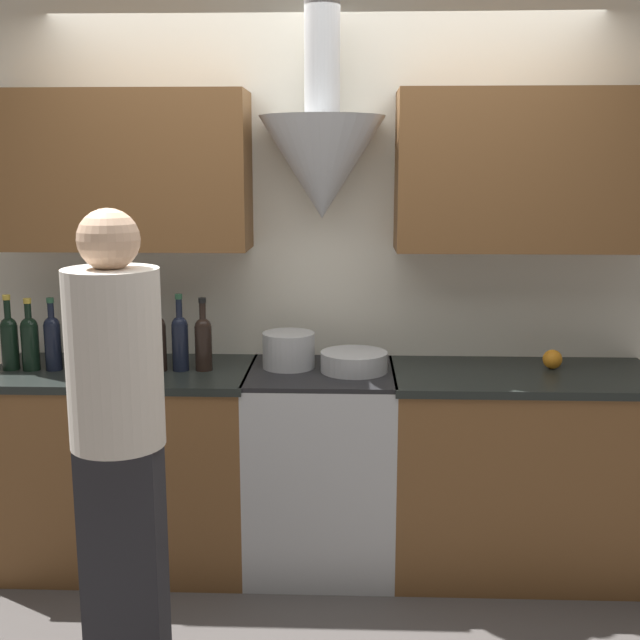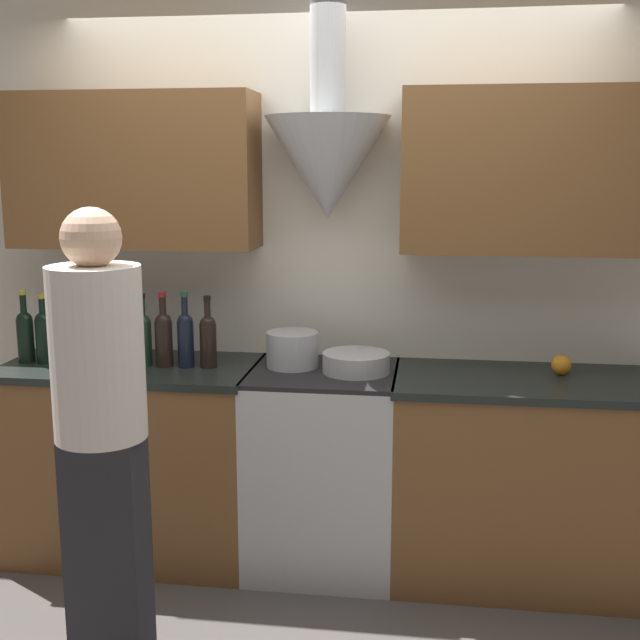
{
  "view_description": "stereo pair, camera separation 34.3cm",
  "coord_description": "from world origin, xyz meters",
  "px_view_note": "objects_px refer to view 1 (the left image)",
  "views": [
    {
      "loc": [
        0.13,
        -3.11,
        1.83
      ],
      "look_at": [
        0.0,
        0.26,
        1.17
      ],
      "focal_mm": 45.0,
      "sensor_mm": 36.0,
      "label": 1
    },
    {
      "loc": [
        0.47,
        -3.08,
        1.83
      ],
      "look_at": [
        0.0,
        0.26,
        1.17
      ],
      "focal_mm": 45.0,
      "sensor_mm": 36.0,
      "label": 2
    }
  ],
  "objects_px": {
    "stock_pot": "(289,350)",
    "wine_bottle_8": "(180,340)",
    "wine_bottle_4": "(95,340)",
    "wine_bottle_9": "(203,341)",
    "wine_bottle_7": "(157,340)",
    "person_foreground_left": "(118,432)",
    "stove_range": "(321,467)",
    "wine_bottle_5": "(113,342)",
    "wine_bottle_6": "(136,340)",
    "orange_fruit": "(552,359)",
    "wine_bottle_0": "(9,340)",
    "wine_bottle_3": "(74,343)",
    "wine_bottle_2": "(53,340)",
    "wine_bottle_1": "(30,340)",
    "mixing_bowl": "(354,362)"
  },
  "relations": [
    {
      "from": "wine_bottle_6",
      "to": "person_foreground_left",
      "type": "bearing_deg",
      "value": -79.03
    },
    {
      "from": "wine_bottle_3",
      "to": "orange_fruit",
      "type": "distance_m",
      "value": 2.15
    },
    {
      "from": "wine_bottle_6",
      "to": "wine_bottle_8",
      "type": "height_order",
      "value": "wine_bottle_8"
    },
    {
      "from": "wine_bottle_7",
      "to": "wine_bottle_9",
      "type": "relative_size",
      "value": 1.05
    },
    {
      "from": "wine_bottle_5",
      "to": "stock_pot",
      "type": "bearing_deg",
      "value": 6.25
    },
    {
      "from": "wine_bottle_5",
      "to": "wine_bottle_6",
      "type": "distance_m",
      "value": 0.1
    },
    {
      "from": "wine_bottle_2",
      "to": "mixing_bowl",
      "type": "height_order",
      "value": "wine_bottle_2"
    },
    {
      "from": "stove_range",
      "to": "wine_bottle_9",
      "type": "bearing_deg",
      "value": -178.87
    },
    {
      "from": "wine_bottle_5",
      "to": "person_foreground_left",
      "type": "relative_size",
      "value": 0.19
    },
    {
      "from": "wine_bottle_4",
      "to": "wine_bottle_6",
      "type": "relative_size",
      "value": 1.03
    },
    {
      "from": "stove_range",
      "to": "wine_bottle_8",
      "type": "bearing_deg",
      "value": -178.28
    },
    {
      "from": "wine_bottle_8",
      "to": "wine_bottle_5",
      "type": "bearing_deg",
      "value": -177.47
    },
    {
      "from": "wine_bottle_8",
      "to": "mixing_bowl",
      "type": "distance_m",
      "value": 0.78
    },
    {
      "from": "wine_bottle_5",
      "to": "person_foreground_left",
      "type": "bearing_deg",
      "value": -72.77
    },
    {
      "from": "wine_bottle_2",
      "to": "wine_bottle_5",
      "type": "bearing_deg",
      "value": -0.04
    },
    {
      "from": "wine_bottle_8",
      "to": "wine_bottle_7",
      "type": "bearing_deg",
      "value": -177.14
    },
    {
      "from": "wine_bottle_7",
      "to": "orange_fruit",
      "type": "height_order",
      "value": "wine_bottle_7"
    },
    {
      "from": "wine_bottle_6",
      "to": "wine_bottle_7",
      "type": "distance_m",
      "value": 0.1
    },
    {
      "from": "wine_bottle_1",
      "to": "person_foreground_left",
      "type": "xyz_separation_m",
      "value": [
        0.65,
        -0.88,
        -0.12
      ]
    },
    {
      "from": "wine_bottle_6",
      "to": "wine_bottle_7",
      "type": "height_order",
      "value": "wine_bottle_7"
    },
    {
      "from": "wine_bottle_2",
      "to": "stock_pot",
      "type": "bearing_deg",
      "value": 4.64
    },
    {
      "from": "wine_bottle_3",
      "to": "mixing_bowl",
      "type": "bearing_deg",
      "value": 1.25
    },
    {
      "from": "wine_bottle_2",
      "to": "orange_fruit",
      "type": "height_order",
      "value": "wine_bottle_2"
    },
    {
      "from": "wine_bottle_0",
      "to": "wine_bottle_8",
      "type": "height_order",
      "value": "wine_bottle_8"
    },
    {
      "from": "stove_range",
      "to": "wine_bottle_3",
      "type": "distance_m",
      "value": 1.24
    },
    {
      "from": "wine_bottle_0",
      "to": "wine_bottle_3",
      "type": "xyz_separation_m",
      "value": [
        0.29,
        -0.0,
        -0.01
      ]
    },
    {
      "from": "wine_bottle_5",
      "to": "mixing_bowl",
      "type": "distance_m",
      "value": 1.08
    },
    {
      "from": "wine_bottle_2",
      "to": "wine_bottle_3",
      "type": "bearing_deg",
      "value": -1.91
    },
    {
      "from": "wine_bottle_3",
      "to": "stock_pot",
      "type": "distance_m",
      "value": 0.96
    },
    {
      "from": "wine_bottle_2",
      "to": "stock_pot",
      "type": "distance_m",
      "value": 1.05
    },
    {
      "from": "wine_bottle_5",
      "to": "orange_fruit",
      "type": "xyz_separation_m",
      "value": [
        1.97,
        0.11,
        -0.09
      ]
    },
    {
      "from": "wine_bottle_4",
      "to": "wine_bottle_9",
      "type": "distance_m",
      "value": 0.48
    },
    {
      "from": "stock_pot",
      "to": "wine_bottle_8",
      "type": "bearing_deg",
      "value": -171.44
    },
    {
      "from": "wine_bottle_5",
      "to": "wine_bottle_7",
      "type": "xyz_separation_m",
      "value": [
        0.2,
        0.01,
        0.01
      ]
    },
    {
      "from": "orange_fruit",
      "to": "stove_range",
      "type": "bearing_deg",
      "value": -175.96
    },
    {
      "from": "stove_range",
      "to": "wine_bottle_8",
      "type": "relative_size",
      "value": 2.68
    },
    {
      "from": "wine_bottle_6",
      "to": "wine_bottle_4",
      "type": "bearing_deg",
      "value": -179.89
    },
    {
      "from": "person_foreground_left",
      "to": "wine_bottle_2",
      "type": "bearing_deg",
      "value": 121.61
    },
    {
      "from": "wine_bottle_7",
      "to": "person_foreground_left",
      "type": "distance_m",
      "value": 0.9
    },
    {
      "from": "wine_bottle_0",
      "to": "wine_bottle_7",
      "type": "relative_size",
      "value": 0.99
    },
    {
      "from": "wine_bottle_0",
      "to": "wine_bottle_4",
      "type": "distance_m",
      "value": 0.38
    },
    {
      "from": "wine_bottle_8",
      "to": "orange_fruit",
      "type": "relative_size",
      "value": 3.97
    },
    {
      "from": "wine_bottle_0",
      "to": "wine_bottle_3",
      "type": "bearing_deg",
      "value": -0.79
    },
    {
      "from": "stock_pot",
      "to": "orange_fruit",
      "type": "relative_size",
      "value": 2.72
    },
    {
      "from": "mixing_bowl",
      "to": "person_foreground_left",
      "type": "xyz_separation_m",
      "value": [
        -0.8,
        -0.91,
        -0.03
      ]
    },
    {
      "from": "wine_bottle_5",
      "to": "wine_bottle_9",
      "type": "xyz_separation_m",
      "value": [
        0.4,
        0.02,
        0.01
      ]
    },
    {
      "from": "wine_bottle_9",
      "to": "person_foreground_left",
      "type": "xyz_separation_m",
      "value": [
        -0.13,
        -0.91,
        -0.12
      ]
    },
    {
      "from": "wine_bottle_4",
      "to": "wine_bottle_1",
      "type": "bearing_deg",
      "value": -176.57
    },
    {
      "from": "wine_bottle_7",
      "to": "stock_pot",
      "type": "xyz_separation_m",
      "value": [
        0.58,
        0.08,
        -0.06
      ]
    },
    {
      "from": "wine_bottle_2",
      "to": "wine_bottle_8",
      "type": "xyz_separation_m",
      "value": [
        0.57,
        0.01,
        0.0
      ]
    }
  ]
}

